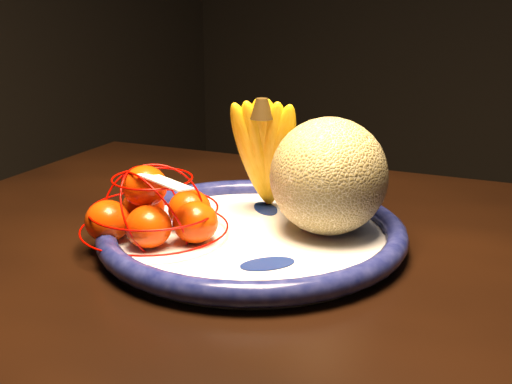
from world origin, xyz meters
The scene contains 6 objects.
dining_table centered at (-0.06, -0.08, 0.69)m, with size 1.64×1.10×0.77m.
fruit_bowl centered at (-0.30, -0.09, 0.78)m, with size 0.40×0.40×0.03m.
cantaloupe centered at (-0.21, -0.04, 0.86)m, with size 0.15×0.15×0.15m, color olive.
banana_bunch centered at (-0.32, -0.01, 0.88)m, with size 0.12×0.12×0.18m.
mandarin_bag centered at (-0.40, -0.17, 0.82)m, with size 0.25×0.25×0.12m.
price_tag centered at (-0.37, -0.18, 0.87)m, with size 0.07×0.03×0.00m, color white.
Camera 1 is at (0.11, -0.77, 1.09)m, focal length 45.00 mm.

